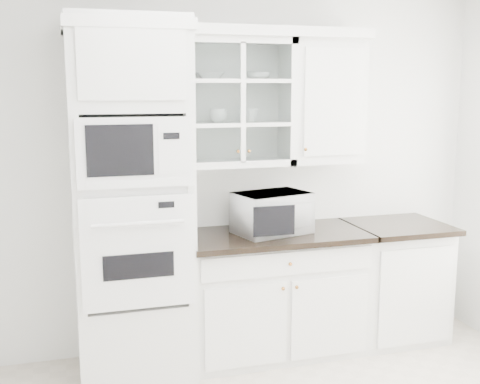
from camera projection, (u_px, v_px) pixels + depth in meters
name	position (u px, v px, depth m)	size (l,w,h in m)	color
room_shell	(291.00, 121.00, 3.18)	(4.00, 3.50, 2.70)	white
oven_column	(131.00, 202.00, 4.00)	(0.76, 0.68, 2.40)	white
base_cabinet_run	(274.00, 292.00, 4.45)	(1.32, 0.67, 0.92)	white
extra_base_cabinet	(394.00, 280.00, 4.72)	(0.72, 0.67, 0.92)	white
upper_cabinet_glass	(236.00, 102.00, 4.27)	(0.80, 0.33, 0.90)	white
upper_cabinet_solid	(324.00, 102.00, 4.45)	(0.55, 0.33, 0.90)	white
crown_molding	(223.00, 31.00, 4.13)	(2.14, 0.38, 0.07)	white
countertop_microwave	(271.00, 213.00, 4.32)	(0.51, 0.42, 0.29)	white
bowl_a	(210.00, 76.00, 4.17)	(0.20, 0.20, 0.05)	white
bowl_b	(258.00, 76.00, 4.27)	(0.17, 0.17, 0.05)	white
cup_a	(218.00, 116.00, 4.25)	(0.12, 0.12, 0.10)	white
cup_b	(251.00, 115.00, 4.31)	(0.11, 0.11, 0.10)	white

